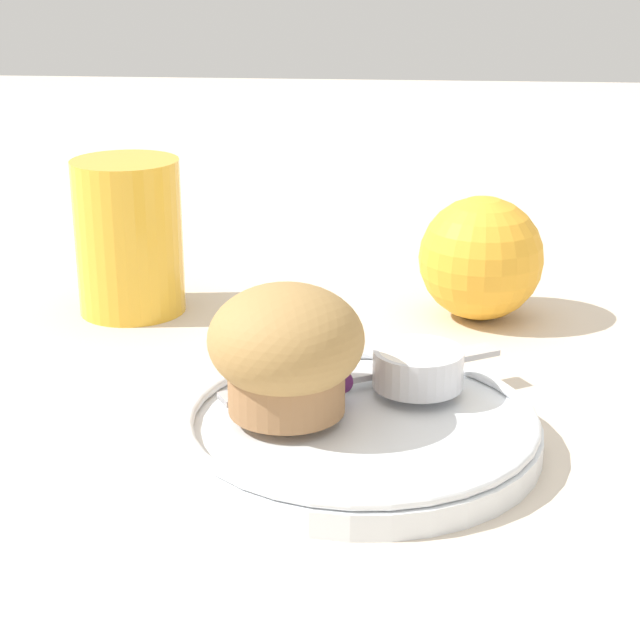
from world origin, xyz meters
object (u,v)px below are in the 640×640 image
Objects in this scene: juice_glass at (129,237)px; orange_fruit at (481,258)px; muffin at (285,353)px; butter_knife at (365,373)px.

orange_fruit is at bearing 1.51° from juice_glass.
butter_knife is at bearing 54.16° from muffin.
butter_knife is at bearing -114.37° from orange_fruit.
muffin reaches higher than orange_fruit.
butter_knife is 0.18m from orange_fruit.
juice_glass is (-0.25, -0.01, 0.01)m from orange_fruit.
muffin reaches higher than butter_knife.
juice_glass is at bearing 123.01° from muffin.
juice_glass is (-0.14, 0.21, 0.00)m from muffin.
butter_knife is 1.44× the size of juice_glass.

